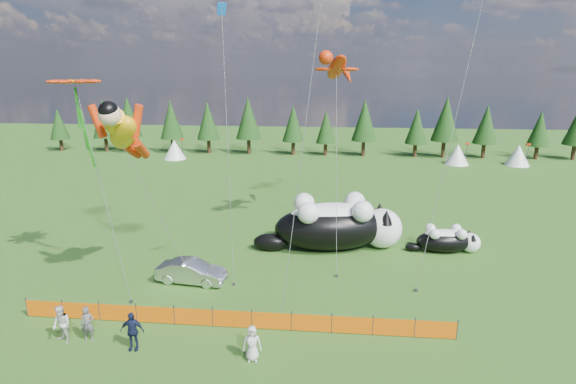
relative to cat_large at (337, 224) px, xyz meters
name	(u,v)px	position (x,y,z in m)	size (l,w,h in m)	color
ground	(244,299)	(-5.32, -8.05, -1.86)	(160.00, 160.00, 0.00)	#0E3509
safety_fence	(232,319)	(-5.32, -11.05, -1.36)	(22.06, 0.06, 1.10)	#262626
tree_line	(300,129)	(-5.32, 36.95, 2.14)	(90.00, 4.00, 8.00)	black
festival_tents	(376,153)	(5.68, 31.95, -0.46)	(50.00, 3.20, 2.80)	white
cat_large	(337,224)	(0.00, 0.00, 0.00)	(10.79, 5.20, 3.92)	black
cat_small	(448,240)	(7.86, 0.13, -0.95)	(5.30, 2.12, 1.91)	black
car	(192,272)	(-8.88, -6.33, -1.16)	(1.48, 4.24, 1.40)	silver
spectator_a	(87,324)	(-11.96, -12.78, -0.99)	(0.64, 0.42, 1.75)	#515155
spectator_b	(61,325)	(-13.09, -13.07, -0.92)	(0.91, 0.54, 1.88)	beige
spectator_c	(132,331)	(-9.52, -13.27, -0.91)	(1.11, 0.57, 1.90)	#131A36
spectator_e	(252,343)	(-3.85, -13.53, -1.01)	(0.83, 0.54, 1.69)	beige
superhero_kite	(123,133)	(-11.72, -7.67, 7.46)	(5.94, 6.04, 11.60)	#FFAC0D
gecko_kite	(337,68)	(-0.33, 3.73, 10.90)	(4.32, 12.06, 15.22)	red
flower_kite	(75,84)	(-14.98, -6.21, 9.95)	(5.37, 4.82, 12.68)	red
diamond_kite_a	(222,26)	(-7.02, -3.76, 13.20)	(1.40, 3.27, 16.71)	blue
diamond_kite_c	(320,9)	(-1.22, -9.53, 13.32)	(2.32, 1.50, 16.76)	blue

